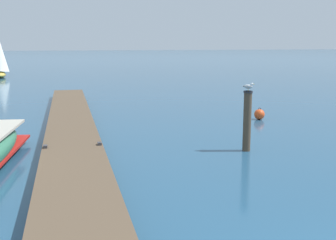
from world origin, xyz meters
The scene contains 4 objects.
floating_dock centered at (-4.11, 13.43, 0.36)m, with size 2.36×23.14×0.53m.
mooring_piling centered at (1.38, 8.64, 1.03)m, with size 0.30×0.30×1.99m.
perched_seagull centered at (1.37, 8.64, 2.14)m, with size 0.36×0.24×0.26m.
mooring_buoy centered at (4.49, 13.83, 0.25)m, with size 0.49×0.49×0.56m.
Camera 1 is at (-4.65, -3.87, 3.53)m, focal length 45.31 mm.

